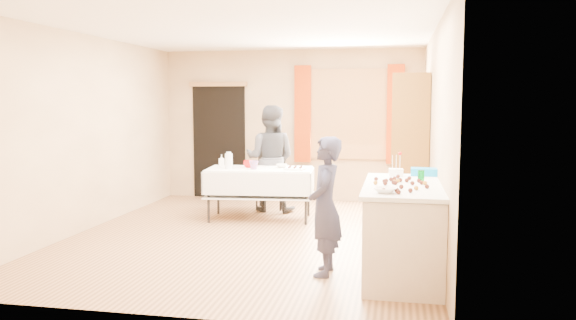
% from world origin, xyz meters
% --- Properties ---
extents(floor, '(4.50, 5.50, 0.02)m').
position_xyz_m(floor, '(0.00, 0.00, -0.01)').
color(floor, '#9E7047').
rests_on(floor, ground).
extents(ceiling, '(4.50, 5.50, 0.02)m').
position_xyz_m(ceiling, '(0.00, 0.00, 2.61)').
color(ceiling, white).
rests_on(ceiling, floor).
extents(wall_back, '(4.50, 0.02, 2.60)m').
position_xyz_m(wall_back, '(0.00, 2.76, 1.30)').
color(wall_back, tan).
rests_on(wall_back, floor).
extents(wall_front, '(4.50, 0.02, 2.60)m').
position_xyz_m(wall_front, '(0.00, -2.76, 1.30)').
color(wall_front, tan).
rests_on(wall_front, floor).
extents(wall_left, '(0.02, 5.50, 2.60)m').
position_xyz_m(wall_left, '(-2.26, 0.00, 1.30)').
color(wall_left, tan).
rests_on(wall_left, floor).
extents(wall_right, '(0.02, 5.50, 2.60)m').
position_xyz_m(wall_right, '(2.26, 0.00, 1.30)').
color(wall_right, tan).
rests_on(wall_right, floor).
extents(window_frame, '(1.32, 0.06, 1.52)m').
position_xyz_m(window_frame, '(1.00, 2.72, 1.50)').
color(window_frame, olive).
rests_on(window_frame, wall_back).
extents(window_pane, '(1.20, 0.02, 1.40)m').
position_xyz_m(window_pane, '(1.00, 2.71, 1.50)').
color(window_pane, white).
rests_on(window_pane, wall_back).
extents(curtain_left, '(0.28, 0.06, 1.65)m').
position_xyz_m(curtain_left, '(0.22, 2.67, 1.50)').
color(curtain_left, '#9E3108').
rests_on(curtain_left, wall_back).
extents(curtain_right, '(0.28, 0.06, 1.65)m').
position_xyz_m(curtain_right, '(1.78, 2.67, 1.50)').
color(curtain_right, '#9E3108').
rests_on(curtain_right, wall_back).
extents(doorway, '(0.95, 0.04, 2.00)m').
position_xyz_m(doorway, '(-1.30, 2.73, 1.00)').
color(doorway, black).
rests_on(doorway, floor).
extents(door_lintel, '(1.05, 0.06, 0.08)m').
position_xyz_m(door_lintel, '(-1.30, 2.70, 2.02)').
color(door_lintel, olive).
rests_on(door_lintel, wall_back).
extents(cabinet, '(0.50, 0.60, 2.10)m').
position_xyz_m(cabinet, '(1.99, 1.10, 1.05)').
color(cabinet, brown).
rests_on(cabinet, floor).
extents(counter, '(0.77, 1.63, 0.91)m').
position_xyz_m(counter, '(1.89, -1.28, 0.45)').
color(counter, beige).
rests_on(counter, floor).
extents(party_table, '(1.61, 0.94, 0.75)m').
position_xyz_m(party_table, '(-0.13, 1.03, 0.45)').
color(party_table, black).
rests_on(party_table, floor).
extents(chair, '(0.48, 0.48, 1.07)m').
position_xyz_m(chair, '(-0.17, 1.88, 0.32)').
color(chair, black).
rests_on(chair, floor).
extents(girl, '(0.51, 0.34, 1.38)m').
position_xyz_m(girl, '(1.13, -1.41, 0.69)').
color(girl, '#23233B').
rests_on(girl, floor).
extents(woman, '(0.88, 0.72, 1.66)m').
position_xyz_m(woman, '(-0.12, 1.67, 0.83)').
color(woman, black).
rests_on(woman, floor).
extents(soda_can, '(0.09, 0.09, 0.12)m').
position_xyz_m(soda_can, '(2.06, -1.12, 0.97)').
color(soda_can, '#017C1F').
rests_on(soda_can, counter).
extents(mixing_bowl, '(0.32, 0.32, 0.05)m').
position_xyz_m(mixing_bowl, '(1.72, -1.84, 0.93)').
color(mixing_bowl, white).
rests_on(mixing_bowl, counter).
extents(foam_block, '(0.16, 0.11, 0.08)m').
position_xyz_m(foam_block, '(1.81, -0.68, 0.95)').
color(foam_block, white).
rests_on(foam_block, counter).
extents(blue_basket, '(0.31, 0.21, 0.08)m').
position_xyz_m(blue_basket, '(2.12, -0.57, 0.95)').
color(blue_basket, '#0884D8').
rests_on(blue_basket, counter).
extents(pitcher, '(0.15, 0.15, 0.22)m').
position_xyz_m(pitcher, '(-0.56, 0.88, 0.86)').
color(pitcher, silver).
rests_on(pitcher, party_table).
extents(cup_red, '(0.16, 0.16, 0.11)m').
position_xyz_m(cup_red, '(-0.32, 1.08, 0.80)').
color(cup_red, '#D60203').
rests_on(cup_red, party_table).
extents(cup_rainbow, '(0.17, 0.17, 0.12)m').
position_xyz_m(cup_rainbow, '(-0.19, 0.90, 0.81)').
color(cup_rainbow, red).
rests_on(cup_rainbow, party_table).
extents(small_bowl, '(0.26, 0.26, 0.05)m').
position_xyz_m(small_bowl, '(0.16, 1.19, 0.78)').
color(small_bowl, white).
rests_on(small_bowl, party_table).
extents(pastry_tray, '(0.31, 0.25, 0.02)m').
position_xyz_m(pastry_tray, '(0.40, 0.98, 0.76)').
color(pastry_tray, white).
rests_on(pastry_tray, party_table).
extents(bottle, '(0.14, 0.14, 0.18)m').
position_xyz_m(bottle, '(-0.75, 1.14, 0.84)').
color(bottle, white).
rests_on(bottle, party_table).
extents(cake_balls, '(0.53, 1.08, 0.04)m').
position_xyz_m(cake_balls, '(1.85, -1.35, 0.93)').
color(cake_balls, '#3F2314').
rests_on(cake_balls, counter).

